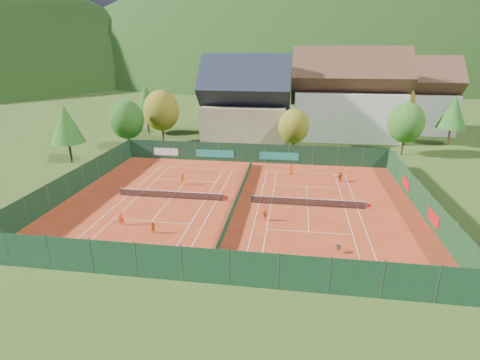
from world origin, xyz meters
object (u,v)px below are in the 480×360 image
player_right_near (265,215)px  player_right_far_a (291,169)px  player_right_far_b (340,177)px  hotel_block_b (411,100)px  player_left_mid (153,228)px  player_left_far (182,179)px  hotel_block_a (347,100)px  ball_hopper (339,247)px  chalet (246,106)px  player_left_near (121,218)px

player_right_near → player_right_far_a: player_right_far_a is taller
player_right_far_b → hotel_block_b: bearing=-153.0°
player_left_mid → player_right_far_b: bearing=50.6°
player_left_far → player_right_far_a: bearing=-161.8°
player_left_mid → player_right_near: player_right_near is taller
hotel_block_a → player_left_mid: bearing=-116.9°
ball_hopper → player_right_far_b: (2.05, 18.87, 0.16)m
chalet → player_right_far_a: size_ratio=11.65×
player_left_far → player_right_far_b: size_ratio=1.11×
ball_hopper → player_left_far: (-18.39, 14.74, 0.24)m
player_left_mid → player_left_far: 13.70m
chalet → player_left_far: (-5.00, -25.29, -5.83)m
chalet → player_left_far: bearing=-101.2°
chalet → player_right_far_a: (8.89, -18.87, -5.93)m
player_left_far → player_right_far_b: (20.44, 4.13, -0.08)m
player_left_near → player_left_far: 12.59m
player_left_near → player_right_far_b: size_ratio=1.11×
hotel_block_b → player_right_near: hotel_block_b is taller
player_right_near → player_right_far_b: bearing=21.7°
player_right_near → hotel_block_b: bearing=26.8°
chalet → ball_hopper: chalet is taller
player_left_far → player_right_near: (11.55, -9.26, -0.10)m
ball_hopper → player_right_near: 8.77m
player_right_far_b → player_left_near: bearing=-1.0°
hotel_block_a → ball_hopper: bearing=-96.9°
player_right_near → player_right_far_a: 15.85m
hotel_block_b → player_right_far_b: (-17.56, -35.16, -5.91)m
chalet → player_left_mid: size_ratio=13.03×
player_right_near → hotel_block_a: bearing=38.3°
hotel_block_b → player_right_far_a: (-24.11, -32.87, -5.92)m
player_left_near → player_right_near: bearing=-10.9°
player_left_mid → ball_hopper: bearing=4.2°
ball_hopper → player_left_near: (-21.04, 2.43, 0.23)m
player_left_near → player_right_far_a: (16.54, 18.73, -0.09)m
hotel_block_b → player_left_mid: 64.74m
hotel_block_a → player_right_near: (-12.46, -40.54, -6.69)m
ball_hopper → player_left_far: 23.57m
ball_hopper → player_right_far_b: 18.98m
chalet → player_right_far_b: chalet is taller
player_left_far → player_right_near: player_left_far is taller
player_left_near → player_right_far_b: (23.09, 16.44, -0.08)m
hotel_block_a → player_left_mid: 50.83m
hotel_block_b → player_left_mid: (-36.80, -52.93, -6.00)m
hotel_block_a → player_left_near: bearing=-121.4°
hotel_block_b → player_left_near: size_ratio=10.98×
player_left_near → player_left_mid: player_left_near is taller
player_left_near → player_right_far_a: 24.99m
hotel_block_a → player_left_far: size_ratio=13.63×
player_left_mid → player_right_far_b: (19.24, 17.77, 0.09)m
player_left_far → player_right_far_a: 15.30m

